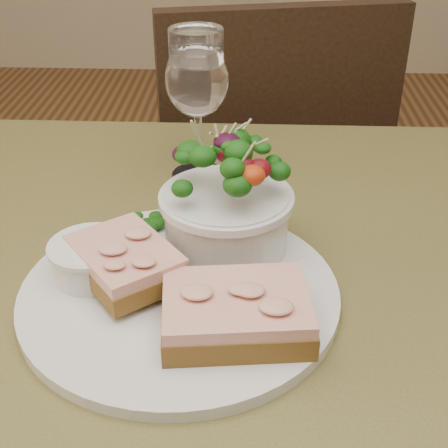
{
  "coord_description": "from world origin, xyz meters",
  "views": [
    {
      "loc": [
        0.04,
        -0.5,
        1.12
      ],
      "look_at": [
        0.01,
        0.01,
        0.81
      ],
      "focal_mm": 50.0,
      "sensor_mm": 36.0,
      "label": 1
    }
  ],
  "objects_px": {
    "dinner_plate": "(180,293)",
    "sandwich_back": "(125,261)",
    "sandwich_front": "(236,312)",
    "wine_glass": "(197,84)",
    "ramekin": "(91,258)",
    "salad_bowl": "(226,195)",
    "chair_far": "(253,260)",
    "cafe_table": "(211,355)"
  },
  "relations": [
    {
      "from": "dinner_plate",
      "to": "sandwich_back",
      "type": "xyz_separation_m",
      "value": [
        -0.05,
        0.01,
        0.03
      ]
    },
    {
      "from": "sandwich_front",
      "to": "wine_glass",
      "type": "relative_size",
      "value": 0.77
    },
    {
      "from": "ramekin",
      "to": "sandwich_back",
      "type": "bearing_deg",
      "value": -13.25
    },
    {
      "from": "salad_bowl",
      "to": "wine_glass",
      "type": "xyz_separation_m",
      "value": [
        -0.04,
        0.18,
        0.05
      ]
    },
    {
      "from": "dinner_plate",
      "to": "wine_glass",
      "type": "height_order",
      "value": "wine_glass"
    },
    {
      "from": "ramekin",
      "to": "salad_bowl",
      "type": "relative_size",
      "value": 0.58
    },
    {
      "from": "chair_far",
      "to": "sandwich_back",
      "type": "xyz_separation_m",
      "value": [
        -0.13,
        -0.71,
        0.49
      ]
    },
    {
      "from": "ramekin",
      "to": "sandwich_front",
      "type": "bearing_deg",
      "value": -26.48
    },
    {
      "from": "ramekin",
      "to": "dinner_plate",
      "type": "bearing_deg",
      "value": -11.31
    },
    {
      "from": "cafe_table",
      "to": "sandwich_front",
      "type": "relative_size",
      "value": 5.9
    },
    {
      "from": "cafe_table",
      "to": "ramekin",
      "type": "height_order",
      "value": "ramekin"
    },
    {
      "from": "cafe_table",
      "to": "ramekin",
      "type": "relative_size",
      "value": 10.81
    },
    {
      "from": "sandwich_front",
      "to": "sandwich_back",
      "type": "height_order",
      "value": "sandwich_back"
    },
    {
      "from": "cafe_table",
      "to": "sandwich_front",
      "type": "bearing_deg",
      "value": -71.31
    },
    {
      "from": "cafe_table",
      "to": "chair_far",
      "type": "bearing_deg",
      "value": 85.81
    },
    {
      "from": "dinner_plate",
      "to": "cafe_table",
      "type": "bearing_deg",
      "value": 50.0
    },
    {
      "from": "chair_far",
      "to": "ramekin",
      "type": "height_order",
      "value": "chair_far"
    },
    {
      "from": "cafe_table",
      "to": "chair_far",
      "type": "xyz_separation_m",
      "value": [
        0.05,
        0.69,
        -0.36
      ]
    },
    {
      "from": "cafe_table",
      "to": "dinner_plate",
      "type": "relative_size",
      "value": 2.66
    },
    {
      "from": "dinner_plate",
      "to": "chair_far",
      "type": "bearing_deg",
      "value": 83.92
    },
    {
      "from": "cafe_table",
      "to": "wine_glass",
      "type": "relative_size",
      "value": 4.57
    },
    {
      "from": "cafe_table",
      "to": "chair_far",
      "type": "relative_size",
      "value": 0.89
    },
    {
      "from": "sandwich_back",
      "to": "chair_far",
      "type": "bearing_deg",
      "value": 131.74
    },
    {
      "from": "salad_bowl",
      "to": "sandwich_front",
      "type": "bearing_deg",
      "value": -83.81
    },
    {
      "from": "sandwich_back",
      "to": "salad_bowl",
      "type": "distance_m",
      "value": 0.12
    },
    {
      "from": "chair_far",
      "to": "dinner_plate",
      "type": "distance_m",
      "value": 0.86
    },
    {
      "from": "wine_glass",
      "to": "salad_bowl",
      "type": "bearing_deg",
      "value": -76.48
    },
    {
      "from": "chair_far",
      "to": "salad_bowl",
      "type": "height_order",
      "value": "chair_far"
    },
    {
      "from": "cafe_table",
      "to": "wine_glass",
      "type": "bearing_deg",
      "value": 97.25
    },
    {
      "from": "sandwich_front",
      "to": "sandwich_back",
      "type": "distance_m",
      "value": 0.12
    },
    {
      "from": "sandwich_front",
      "to": "ramekin",
      "type": "xyz_separation_m",
      "value": [
        -0.14,
        0.07,
        0.0
      ]
    },
    {
      "from": "chair_far",
      "to": "wine_glass",
      "type": "distance_m",
      "value": 0.75
    },
    {
      "from": "cafe_table",
      "to": "sandwich_front",
      "type": "xyz_separation_m",
      "value": [
        0.03,
        -0.08,
        0.13
      ]
    },
    {
      "from": "chair_far",
      "to": "dinner_plate",
      "type": "relative_size",
      "value": 2.99
    },
    {
      "from": "chair_far",
      "to": "salad_bowl",
      "type": "distance_m",
      "value": 0.84
    },
    {
      "from": "cafe_table",
      "to": "wine_glass",
      "type": "height_order",
      "value": "wine_glass"
    },
    {
      "from": "salad_bowl",
      "to": "wine_glass",
      "type": "relative_size",
      "value": 0.73
    },
    {
      "from": "salad_bowl",
      "to": "chair_far",
      "type": "bearing_deg",
      "value": 86.83
    },
    {
      "from": "ramekin",
      "to": "wine_glass",
      "type": "bearing_deg",
      "value": 70.42
    },
    {
      "from": "sandwich_front",
      "to": "salad_bowl",
      "type": "height_order",
      "value": "salad_bowl"
    },
    {
      "from": "dinner_plate",
      "to": "sandwich_back",
      "type": "height_order",
      "value": "sandwich_back"
    },
    {
      "from": "dinner_plate",
      "to": "sandwich_front",
      "type": "distance_m",
      "value": 0.08
    }
  ]
}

